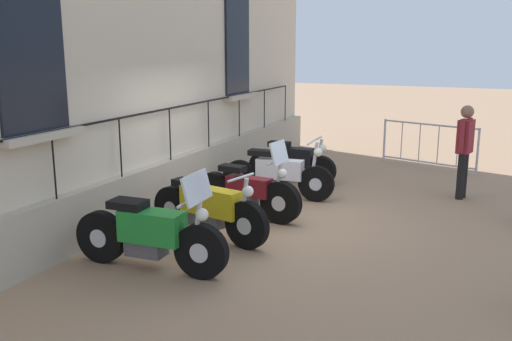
{
  "coord_description": "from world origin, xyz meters",
  "views": [
    {
      "loc": [
        3.45,
        -8.22,
        2.84
      ],
      "look_at": [
        -0.19,
        0.0,
        0.8
      ],
      "focal_mm": 39.88,
      "sensor_mm": 36.0,
      "label": 1
    }
  ],
  "objects_px": {
    "motorcycle_green": "(151,235)",
    "motorcycle_white": "(278,175)",
    "motorcycle_maroon": "(248,193)",
    "motorcycle_black": "(292,163)",
    "motorcycle_yellow": "(209,209)",
    "pedestrian_standing": "(465,146)",
    "crowd_barrier": "(429,144)"
  },
  "relations": [
    {
      "from": "motorcycle_green",
      "to": "motorcycle_white",
      "type": "xyz_separation_m",
      "value": [
        0.19,
        3.85,
        -0.03
      ]
    },
    {
      "from": "motorcycle_maroon",
      "to": "motorcycle_white",
      "type": "xyz_separation_m",
      "value": [
        0.0,
        1.34,
        0.01
      ]
    },
    {
      "from": "motorcycle_white",
      "to": "motorcycle_black",
      "type": "xyz_separation_m",
      "value": [
        -0.16,
        1.2,
        -0.03
      ]
    },
    {
      "from": "motorcycle_yellow",
      "to": "pedestrian_standing",
      "type": "relative_size",
      "value": 1.2
    },
    {
      "from": "pedestrian_standing",
      "to": "motorcycle_white",
      "type": "bearing_deg",
      "value": -156.67
    },
    {
      "from": "motorcycle_white",
      "to": "motorcycle_black",
      "type": "relative_size",
      "value": 1.15
    },
    {
      "from": "pedestrian_standing",
      "to": "motorcycle_maroon",
      "type": "bearing_deg",
      "value": -139.26
    },
    {
      "from": "motorcycle_green",
      "to": "motorcycle_yellow",
      "type": "relative_size",
      "value": 1.04
    },
    {
      "from": "motorcycle_white",
      "to": "motorcycle_black",
      "type": "distance_m",
      "value": 1.21
    },
    {
      "from": "motorcycle_yellow",
      "to": "motorcycle_black",
      "type": "relative_size",
      "value": 1.11
    },
    {
      "from": "motorcycle_yellow",
      "to": "crowd_barrier",
      "type": "distance_m",
      "value": 6.61
    },
    {
      "from": "motorcycle_yellow",
      "to": "motorcycle_maroon",
      "type": "distance_m",
      "value": 1.18
    },
    {
      "from": "motorcycle_white",
      "to": "crowd_barrier",
      "type": "bearing_deg",
      "value": 58.94
    },
    {
      "from": "motorcycle_white",
      "to": "pedestrian_standing",
      "type": "distance_m",
      "value": 3.44
    },
    {
      "from": "motorcycle_maroon",
      "to": "motorcycle_black",
      "type": "height_order",
      "value": "motorcycle_maroon"
    },
    {
      "from": "motorcycle_green",
      "to": "crowd_barrier",
      "type": "xyz_separation_m",
      "value": [
        2.4,
        7.53,
        0.09
      ]
    },
    {
      "from": "motorcycle_green",
      "to": "pedestrian_standing",
      "type": "distance_m",
      "value": 6.18
    },
    {
      "from": "motorcycle_yellow",
      "to": "motorcycle_white",
      "type": "bearing_deg",
      "value": 88.01
    },
    {
      "from": "motorcycle_yellow",
      "to": "motorcycle_green",
      "type": "bearing_deg",
      "value": -94.36
    },
    {
      "from": "motorcycle_black",
      "to": "motorcycle_green",
      "type": "bearing_deg",
      "value": -90.35
    },
    {
      "from": "motorcycle_green",
      "to": "pedestrian_standing",
      "type": "bearing_deg",
      "value": 57.48
    },
    {
      "from": "motorcycle_maroon",
      "to": "motorcycle_yellow",
      "type": "bearing_deg",
      "value": -94.22
    },
    {
      "from": "motorcycle_green",
      "to": "pedestrian_standing",
      "type": "relative_size",
      "value": 1.25
    },
    {
      "from": "motorcycle_yellow",
      "to": "motorcycle_maroon",
      "type": "xyz_separation_m",
      "value": [
        0.09,
        1.17,
        -0.03
      ]
    },
    {
      "from": "motorcycle_white",
      "to": "motorcycle_yellow",
      "type": "bearing_deg",
      "value": -91.99
    },
    {
      "from": "motorcycle_green",
      "to": "motorcycle_maroon",
      "type": "distance_m",
      "value": 2.51
    },
    {
      "from": "motorcycle_white",
      "to": "motorcycle_green",
      "type": "bearing_deg",
      "value": -92.81
    },
    {
      "from": "motorcycle_white",
      "to": "pedestrian_standing",
      "type": "relative_size",
      "value": 1.24
    },
    {
      "from": "motorcycle_white",
      "to": "motorcycle_maroon",
      "type": "bearing_deg",
      "value": -90.03
    },
    {
      "from": "motorcycle_maroon",
      "to": "motorcycle_black",
      "type": "distance_m",
      "value": 2.54
    },
    {
      "from": "motorcycle_green",
      "to": "motorcycle_yellow",
      "type": "xyz_separation_m",
      "value": [
        0.1,
        1.33,
        -0.02
      ]
    },
    {
      "from": "crowd_barrier",
      "to": "motorcycle_yellow",
      "type": "bearing_deg",
      "value": -110.39
    }
  ]
}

